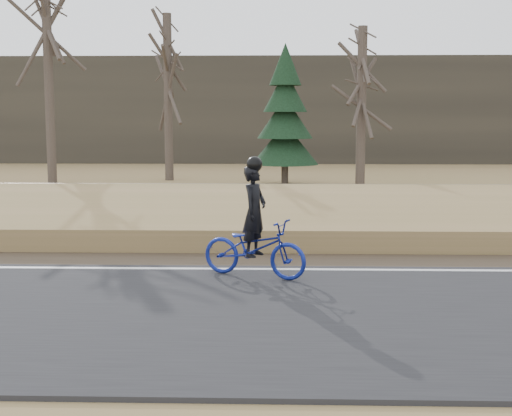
{
  "coord_description": "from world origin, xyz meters",
  "views": [
    {
      "loc": [
        -3.67,
        -11.97,
        2.73
      ],
      "look_at": [
        -4.04,
        0.5,
        1.1
      ],
      "focal_mm": 50.0,
      "sensor_mm": 36.0,
      "label": 1
    }
  ],
  "objects": [
    {
      "name": "cyclist",
      "position": [
        -4.04,
        -0.36,
        0.69
      ],
      "size": [
        1.94,
        1.31,
        2.0
      ],
      "rotation": [
        0.0,
        0.0,
        1.17
      ],
      "color": "navy",
      "rests_on": "road"
    },
    {
      "name": "ballast",
      "position": [
        0.0,
        8.0,
        0.23
      ],
      "size": [
        120.0,
        3.0,
        0.45
      ],
      "primitive_type": "cube",
      "color": "slate",
      "rests_on": "ground"
    },
    {
      "name": "railroad",
      "position": [
        0.0,
        8.0,
        0.53
      ],
      "size": [
        120.0,
        2.4,
        0.29
      ],
      "color": "black",
      "rests_on": "ballast"
    },
    {
      "name": "ground",
      "position": [
        0.0,
        0.0,
        0.0
      ],
      "size": [
        120.0,
        120.0,
        0.0
      ],
      "primitive_type": "plane",
      "color": "olive",
      "rests_on": "ground"
    },
    {
      "name": "shoulder",
      "position": [
        0.0,
        1.2,
        0.02
      ],
      "size": [
        120.0,
        1.6,
        0.04
      ],
      "primitive_type": "cube",
      "color": "#473A2B",
      "rests_on": "ground"
    },
    {
      "name": "embankment",
      "position": [
        0.0,
        4.2,
        0.22
      ],
      "size": [
        120.0,
        5.0,
        0.44
      ],
      "primitive_type": "cube",
      "color": "olive",
      "rests_on": "ground"
    },
    {
      "name": "treeline_backdrop",
      "position": [
        0.0,
        30.0,
        3.0
      ],
      "size": [
        120.0,
        4.0,
        6.0
      ],
      "primitive_type": "cube",
      "color": "#383328",
      "rests_on": "ground"
    },
    {
      "name": "conifer",
      "position": [
        -3.36,
        15.76,
        2.59
      ],
      "size": [
        2.6,
        2.6,
        5.47
      ],
      "color": "#4F433A",
      "rests_on": "ground"
    },
    {
      "name": "bare_tree_far_left",
      "position": [
        -12.65,
        16.16,
        4.08
      ],
      "size": [
        0.36,
        0.36,
        8.17
      ],
      "primitive_type": "cylinder",
      "color": "#4F433A",
      "rests_on": "ground"
    },
    {
      "name": "edge_line",
      "position": [
        0.0,
        0.2,
        0.07
      ],
      "size": [
        120.0,
        0.12,
        0.01
      ],
      "primitive_type": "cube",
      "color": "silver",
      "rests_on": "road"
    },
    {
      "name": "bare_tree_left",
      "position": [
        -8.21,
        17.92,
        3.44
      ],
      "size": [
        0.36,
        0.36,
        6.88
      ],
      "primitive_type": "cylinder",
      "color": "#4F433A",
      "rests_on": "ground"
    },
    {
      "name": "bare_tree_near_left",
      "position": [
        -0.52,
        15.02,
        3.0
      ],
      "size": [
        0.36,
        0.36,
        5.99
      ],
      "primitive_type": "cylinder",
      "color": "#4F433A",
      "rests_on": "ground"
    }
  ]
}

